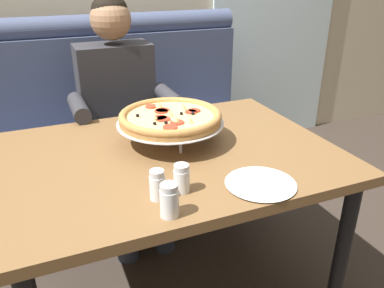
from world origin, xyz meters
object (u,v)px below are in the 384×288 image
Objects in this scene: booth_bench at (122,139)px; plate_near_left at (261,182)px; shaker_pepper_flakes at (182,180)px; shaker_oregano at (157,187)px; diner_main at (121,106)px; pizza at (170,118)px; dining_table at (172,170)px; shaker_parmesan at (169,202)px.

booth_bench reaches higher than plate_near_left.
shaker_oregano is (-0.08, -0.01, 0.00)m from shaker_pepper_flakes.
pizza is at bearing -82.81° from diner_main.
shaker_pepper_flakes is 0.40× the size of plate_near_left.
shaker_pepper_flakes is (-0.07, -0.29, 0.12)m from dining_table.
dining_table is 12.90× the size of shaker_oregano.
shaker_oregano is at bearing 171.41° from plate_near_left.
diner_main is 0.98m from shaker_oregano.
shaker_oregano is at bearing -97.12° from booth_bench.
shaker_oregano is 0.41× the size of plate_near_left.
diner_main reaches higher than booth_bench.
dining_table is 0.41m from plate_near_left.
dining_table is at bearing 62.82° from shaker_oregano.
shaker_oregano is 0.10m from shaker_parmesan.
booth_bench is 1.35m from plate_near_left.
plate_near_left is (0.19, -0.35, 0.09)m from dining_table.
diner_main is at bearing 88.45° from shaker_pepper_flakes.
shaker_oregano is (-0.16, -1.24, 0.37)m from booth_bench.
booth_bench is at bearing 83.56° from shaker_parmesan.
dining_table is 0.45m from shaker_parmesan.
shaker_parmesan is (-0.08, -0.11, 0.00)m from shaker_pepper_flakes.
shaker_parmesan is at bearing -171.85° from plate_near_left.
booth_bench reaches higher than dining_table.
diner_main reaches higher than shaker_oregano.
shaker_parmesan is at bearing -126.07° from shaker_pepper_flakes.
pizza is 0.40m from shaker_pepper_flakes.
shaker_parmesan reaches higher than shaker_pepper_flakes.
dining_table is 5.33× the size of plate_near_left.
shaker_oregano is at bearing -96.47° from diner_main.
shaker_parmesan is (-0.15, -1.34, 0.37)m from booth_bench.
pizza is 0.53m from shaker_parmesan.
shaker_parmesan is at bearing -110.22° from pizza.
dining_table is at bearing 76.38° from shaker_pepper_flakes.
shaker_parmesan is at bearing -110.62° from dining_table.
dining_table is 2.93× the size of pizza.
pizza is 4.40× the size of shaker_oregano.
dining_table is at bearing 69.38° from shaker_parmesan.
pizza reaches higher than shaker_parmesan.
dining_table is at bearing -86.22° from diner_main.
pizza reaches higher than dining_table.
pizza reaches higher than shaker_oregano.
diner_main is 13.22× the size of shaker_pepper_flakes.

